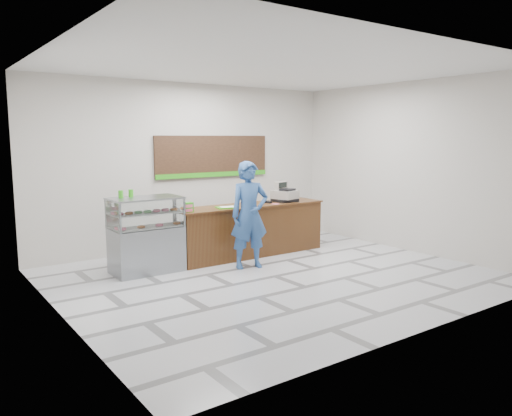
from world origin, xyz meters
TOP-DOWN VIEW (x-y plane):
  - floor at (0.00, 0.00)m, footprint 7.00×7.00m
  - back_wall at (0.00, 3.00)m, footprint 7.00×0.00m
  - ceiling at (0.00, 0.00)m, footprint 7.00×7.00m
  - sales_counter at (0.55, 1.55)m, footprint 3.26×0.76m
  - display_case at (-1.67, 1.55)m, footprint 1.22×0.72m
  - menu_board at (0.55, 2.96)m, footprint 2.80×0.06m
  - cash_register at (1.41, 1.52)m, footprint 0.55×0.56m
  - card_terminal at (0.98, 1.53)m, footprint 0.12×0.18m
  - serving_tray at (-0.08, 1.41)m, footprint 0.45×0.37m
  - napkin_box at (-0.95, 1.71)m, footprint 0.13×0.13m
  - straw_cup at (-0.84, 1.69)m, footprint 0.09×0.09m
  - promo_box at (-0.95, 1.37)m, footprint 0.20×0.14m
  - donut_decal at (1.02, 1.32)m, footprint 0.15×0.15m
  - green_cup_left at (-2.04, 1.71)m, footprint 0.08×0.08m
  - green_cup_right at (-1.85, 1.75)m, footprint 0.08×0.08m
  - customer at (-0.01, 0.76)m, footprint 0.80×0.63m

SIDE VIEW (x-z plane):
  - floor at x=0.00m, z-range 0.00..0.00m
  - sales_counter at x=0.55m, z-range 0.00..1.03m
  - display_case at x=-1.67m, z-range 0.01..1.34m
  - customer at x=-0.01m, z-range 0.00..1.94m
  - donut_decal at x=1.02m, z-range 1.03..1.03m
  - serving_tray at x=-0.08m, z-range 1.03..1.05m
  - card_terminal at x=0.98m, z-range 1.03..1.07m
  - napkin_box at x=-0.95m, z-range 1.03..1.14m
  - straw_cup at x=-0.84m, z-range 1.03..1.16m
  - promo_box at x=-0.95m, z-range 1.03..1.20m
  - cash_register at x=1.41m, z-range 0.98..1.39m
  - green_cup_left at x=-2.04m, z-range 1.33..1.46m
  - green_cup_right at x=-1.85m, z-range 1.33..1.46m
  - back_wall at x=0.00m, z-range -1.75..5.25m
  - menu_board at x=0.55m, z-range 1.48..2.38m
  - ceiling at x=0.00m, z-range 3.50..3.50m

